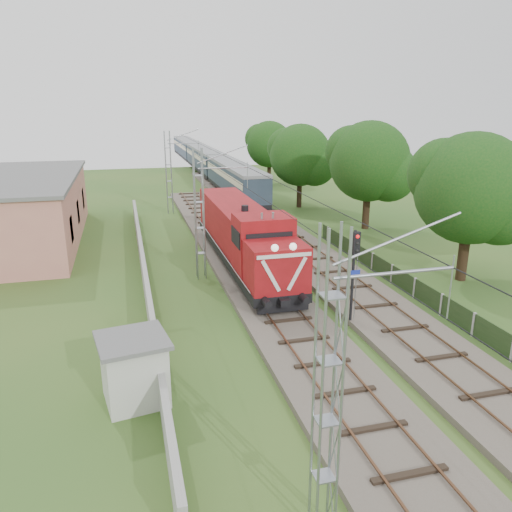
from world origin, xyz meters
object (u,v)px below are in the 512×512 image
object	(u,v)px
coach_rake	(205,158)
relay_hut	(134,369)
signal_post	(354,262)
locomotive	(243,234)

from	to	relation	value
coach_rake	relay_hut	world-z (taller)	coach_rake
signal_post	relay_hut	bearing A→B (deg)	-159.62
coach_rake	signal_post	world-z (taller)	signal_post
coach_rake	signal_post	size ratio (longest dim) A/B	13.26
locomotive	coach_rake	distance (m)	47.17
signal_post	coach_rake	bearing A→B (deg)	87.96
coach_rake	relay_hut	xyz separation A→B (m)	(-12.40, -60.96, -1.15)
relay_hut	locomotive	bearing A→B (deg)	62.24
locomotive	signal_post	xyz separation A→B (m)	(2.97, -10.21, 1.03)
coach_rake	signal_post	xyz separation A→B (m)	(-2.03, -57.11, 0.91)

